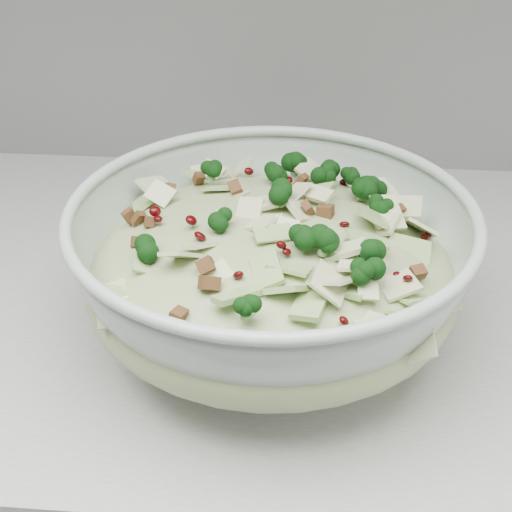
% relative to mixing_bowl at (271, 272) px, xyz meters
% --- Properties ---
extents(mixing_bowl, '(0.45, 0.45, 0.14)m').
position_rel_mixing_bowl_xyz_m(mixing_bowl, '(0.00, 0.00, 0.00)').
color(mixing_bowl, '#AABBAF').
rests_on(mixing_bowl, counter).
extents(salad, '(0.39, 0.39, 0.14)m').
position_rel_mixing_bowl_xyz_m(salad, '(-0.00, -0.00, 0.02)').
color(salad, '#A5B57C').
rests_on(salad, mixing_bowl).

